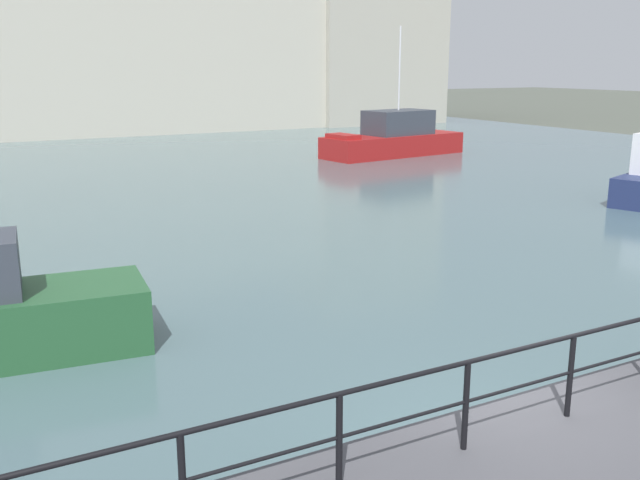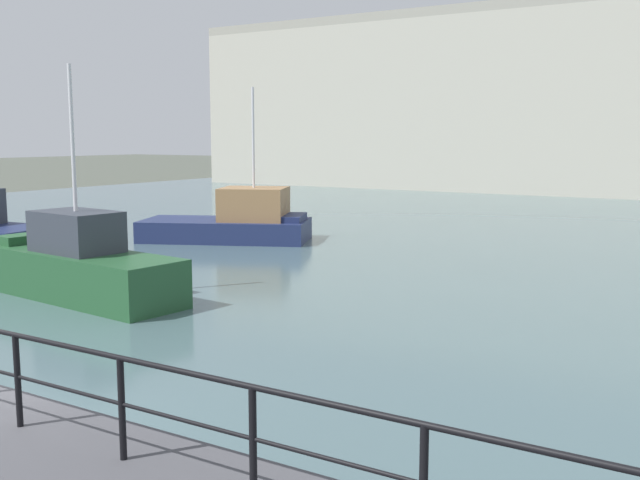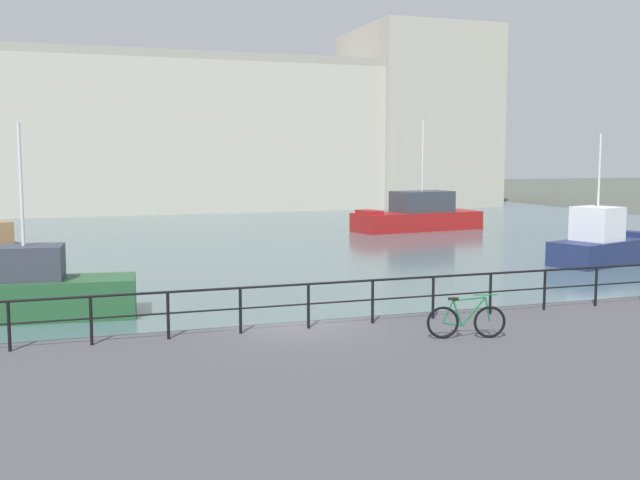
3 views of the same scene
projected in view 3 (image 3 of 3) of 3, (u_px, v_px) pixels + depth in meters
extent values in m
plane|color=#4C5147|center=(294.00, 359.00, 18.45)|extent=(240.00, 240.00, 0.00)
cube|color=#476066|center=(153.00, 235.00, 46.85)|extent=(80.00, 60.00, 0.01)
cube|color=#47474C|center=(409.00, 433.00, 12.29)|extent=(56.00, 13.00, 0.92)
cube|color=#B2AD9E|center=(122.00, 138.00, 67.24)|extent=(69.96, 12.66, 12.92)
cube|color=#A49F91|center=(416.00, 118.00, 76.26)|extent=(12.23, 13.93, 17.35)
cube|color=gray|center=(125.00, 52.00, 60.81)|extent=(69.96, 0.60, 0.70)
cube|color=navy|center=(13.00, 246.00, 33.28)|extent=(1.55, 2.16, 0.24)
cube|color=maroon|center=(417.00, 221.00, 50.11)|extent=(9.10, 3.91, 1.20)
cube|color=#333842|center=(422.00, 202.00, 50.12)|extent=(4.10, 2.75, 1.38)
cube|color=maroon|center=(369.00, 212.00, 48.37)|extent=(1.31, 2.03, 0.24)
cylinder|color=silver|center=(423.00, 156.00, 49.79)|extent=(0.10, 0.10, 4.67)
cube|color=navy|center=(603.00, 252.00, 34.67)|extent=(6.07, 3.92, 1.10)
cube|color=silver|center=(597.00, 224.00, 34.19)|extent=(2.25, 2.29, 1.53)
cube|color=navy|center=(631.00, 234.00, 36.05)|extent=(1.14, 1.66, 0.24)
cylinder|color=silver|center=(599.00, 171.00, 33.92)|extent=(0.10, 0.10, 3.27)
cube|color=#23512D|center=(30.00, 299.00, 22.90)|extent=(6.41, 2.52, 1.20)
cube|color=#333842|center=(24.00, 263.00, 22.75)|extent=(2.38, 1.67, 1.04)
cylinder|color=silver|center=(21.00, 185.00, 22.49)|extent=(0.10, 0.10, 3.67)
cylinder|color=black|center=(9.00, 326.00, 15.55)|extent=(0.07, 0.07, 1.05)
cylinder|color=black|center=(91.00, 321.00, 16.07)|extent=(0.07, 0.07, 1.05)
cylinder|color=black|center=(168.00, 316.00, 16.59)|extent=(0.07, 0.07, 1.05)
cylinder|color=black|center=(240.00, 311.00, 17.11)|extent=(0.07, 0.07, 1.05)
cylinder|color=black|center=(308.00, 306.00, 17.63)|extent=(0.07, 0.07, 1.05)
cylinder|color=black|center=(373.00, 302.00, 18.15)|extent=(0.07, 0.07, 1.05)
cylinder|color=black|center=(433.00, 298.00, 18.67)|extent=(0.07, 0.07, 1.05)
cylinder|color=black|center=(490.00, 294.00, 19.19)|extent=(0.07, 0.07, 1.05)
cylinder|color=black|center=(545.00, 290.00, 19.71)|extent=(0.07, 0.07, 1.05)
cylinder|color=black|center=(596.00, 287.00, 20.24)|extent=(0.07, 0.07, 1.05)
cylinder|color=black|center=(275.00, 286.00, 17.31)|extent=(24.34, 0.06, 0.06)
cylinder|color=black|center=(275.00, 306.00, 17.36)|extent=(24.34, 0.04, 0.04)
torus|color=black|center=(490.00, 322.00, 16.72)|extent=(0.71, 0.25, 0.72)
torus|color=black|center=(443.00, 323.00, 16.65)|extent=(0.71, 0.25, 0.72)
cylinder|color=#146638|center=(474.00, 311.00, 16.67)|extent=(0.54, 0.18, 0.66)
cylinder|color=#146638|center=(458.00, 313.00, 16.65)|extent=(0.24, 0.10, 0.58)
cylinder|color=#146638|center=(469.00, 299.00, 16.63)|extent=(0.71, 0.23, 0.11)
cylinder|color=#146638|center=(452.00, 324.00, 16.67)|extent=(0.43, 0.15, 0.12)
cylinder|color=#146638|center=(448.00, 312.00, 16.63)|extent=(0.26, 0.10, 0.51)
cylinder|color=#146638|center=(488.00, 309.00, 16.68)|extent=(0.14, 0.07, 0.57)
cube|color=black|center=(453.00, 299.00, 16.61)|extent=(0.24, 0.14, 0.05)
cylinder|color=#146638|center=(486.00, 295.00, 16.64)|extent=(0.51, 0.16, 0.02)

